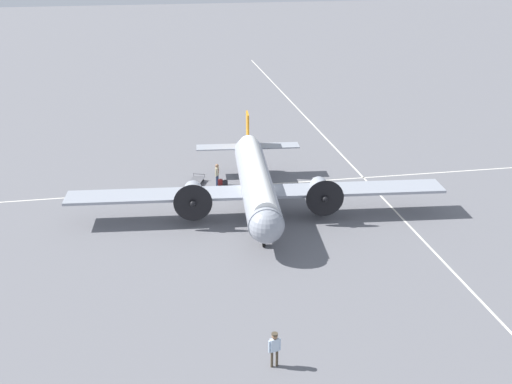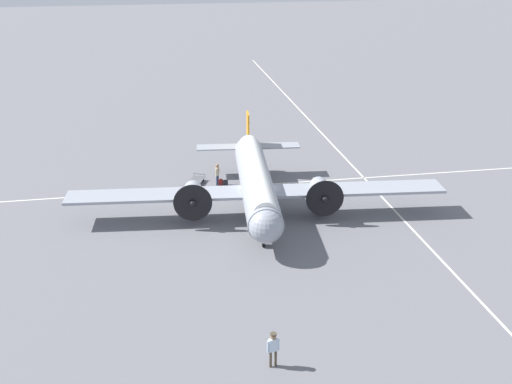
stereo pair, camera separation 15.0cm
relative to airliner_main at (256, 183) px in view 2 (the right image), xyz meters
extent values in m
plane|color=slate|center=(-0.04, -0.37, -2.39)|extent=(300.00, 300.00, 0.00)
cube|color=silver|center=(-0.04, -5.58, -2.39)|extent=(120.00, 0.16, 0.01)
cube|color=silver|center=(-10.34, -0.37, -2.39)|extent=(0.16, 120.00, 0.01)
cylinder|color=#9399A3|center=(-0.04, -0.37, -0.12)|extent=(3.77, 15.29, 2.35)
cylinder|color=white|center=(-0.04, -0.37, 0.53)|extent=(3.00, 14.49, 1.65)
sphere|color=#9399A3|center=(0.68, 7.16, -0.12)|extent=(2.23, 2.23, 2.23)
cylinder|color=#9399A3|center=(-0.75, -7.91, 0.00)|extent=(1.57, 3.06, 1.29)
cube|color=orange|center=(-0.80, -8.46, 1.65)|extent=(0.30, 1.67, 2.70)
cube|color=#9399A3|center=(-0.78, -8.28, 0.12)|extent=(8.86, 2.30, 0.10)
cube|color=#9399A3|center=(0.07, 0.73, -0.41)|extent=(27.48, 4.97, 0.20)
cylinder|color=#9399A3|center=(-4.54, 1.43, -0.39)|extent=(1.53, 2.70, 1.29)
cylinder|color=black|center=(-4.41, 2.84, -0.39)|extent=(2.71, 0.30, 2.72)
sphere|color=black|center=(-4.39, 2.97, -0.39)|extent=(0.45, 0.45, 0.45)
cylinder|color=#9399A3|center=(4.73, 0.55, -0.39)|extent=(1.53, 2.70, 1.29)
cylinder|color=black|center=(4.86, 1.96, -0.39)|extent=(2.71, 0.30, 2.72)
sphere|color=black|center=(4.87, 2.09, -0.39)|extent=(0.45, 0.45, 0.45)
cylinder|color=#4C4C51|center=(-4.56, 1.17, -1.38)|extent=(0.18, 0.18, 0.93)
cylinder|color=black|center=(-4.56, 1.17, -1.84)|extent=(0.40, 1.12, 1.10)
cylinder|color=#4C4C51|center=(4.70, 0.29, -1.38)|extent=(0.18, 0.18, 0.93)
cylinder|color=black|center=(4.70, 0.29, -1.84)|extent=(0.40, 1.12, 1.10)
cylinder|color=#4C4C51|center=(0.52, 5.51, -1.61)|extent=(0.14, 0.14, 0.87)
cylinder|color=black|center=(0.52, 5.51, -2.04)|extent=(0.25, 0.71, 0.70)
cylinder|color=#473D2D|center=(2.59, 18.12, -1.94)|extent=(0.13, 0.13, 0.90)
cylinder|color=#473D2D|center=(2.34, 18.08, -1.94)|extent=(0.13, 0.13, 0.90)
cube|color=silver|center=(2.46, 18.10, -1.16)|extent=(0.46, 0.28, 0.67)
sphere|color=#8C6647|center=(2.46, 18.10, -0.67)|extent=(0.30, 0.30, 0.30)
cylinder|color=silver|center=(2.73, 18.15, -1.19)|extent=(0.10, 0.10, 0.64)
cylinder|color=silver|center=(2.20, 18.05, -1.19)|extent=(0.10, 0.10, 0.64)
cube|color=maroon|center=(2.49, 17.99, -1.08)|extent=(0.06, 0.02, 0.43)
cylinder|color=#473D2D|center=(2.46, 18.10, -0.54)|extent=(0.37, 0.37, 0.07)
cylinder|color=navy|center=(2.10, -6.23, -1.95)|extent=(0.13, 0.13, 0.90)
cylinder|color=navy|center=(2.22, -6.00, -1.95)|extent=(0.13, 0.13, 0.90)
cube|color=beige|center=(2.16, -6.11, -1.16)|extent=(0.38, 0.48, 0.67)
sphere|color=#8C6647|center=(2.16, -6.11, -0.68)|extent=(0.30, 0.30, 0.30)
cylinder|color=beige|center=(2.04, -6.35, -1.20)|extent=(0.10, 0.10, 0.64)
cylinder|color=beige|center=(2.29, -5.88, -1.20)|extent=(0.10, 0.10, 0.64)
cube|color=maroon|center=(2.07, -6.06, -1.08)|extent=(0.03, 0.05, 0.43)
cube|color=maroon|center=(1.92, -6.09, -2.14)|extent=(0.36, 0.15, 0.51)
cube|color=#551515|center=(1.92, -6.09, -1.85)|extent=(0.13, 0.10, 0.02)
cube|color=#232328|center=(1.54, -5.99, -2.18)|extent=(0.42, 0.19, 0.42)
cube|color=black|center=(1.54, -5.99, -1.94)|extent=(0.15, 0.13, 0.02)
cube|color=#56565B|center=(3.95, -6.53, -2.09)|extent=(1.81, 2.56, 0.04)
cube|color=#56565B|center=(3.53, -7.59, -1.85)|extent=(0.96, 0.41, 0.04)
cylinder|color=#56565B|center=(3.08, -7.41, -1.96)|extent=(0.04, 0.04, 0.22)
cylinder|color=#56565B|center=(3.97, -7.77, -1.96)|extent=(0.04, 0.04, 0.22)
cylinder|color=black|center=(3.90, -5.55, -2.25)|extent=(0.16, 0.28, 0.28)
cylinder|color=black|center=(4.66, -5.85, -2.25)|extent=(0.16, 0.28, 0.28)
cylinder|color=black|center=(3.24, -7.21, -2.25)|extent=(0.16, 0.28, 0.28)
cylinder|color=black|center=(4.00, -7.51, -2.25)|extent=(0.16, 0.28, 0.28)
camera|label=1|loc=(7.96, 43.06, 17.12)|focal=45.00mm
camera|label=2|loc=(7.81, 43.09, 17.12)|focal=45.00mm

